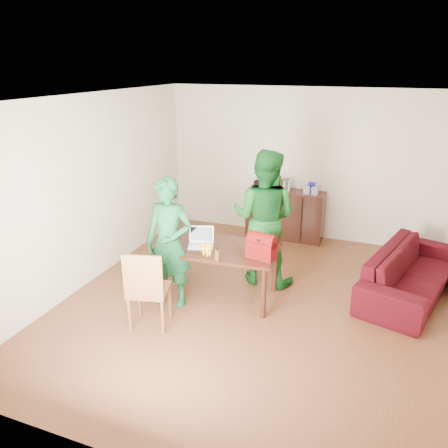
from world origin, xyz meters
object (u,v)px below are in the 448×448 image
at_px(sofa, 411,272).
at_px(person_near, 169,243).
at_px(table, 219,253).
at_px(person_far, 264,218).
at_px(chair, 150,303).
at_px(bottle, 217,255).
at_px(red_bag, 262,248).
at_px(laptop, 201,243).

bearing_deg(sofa, person_near, 131.59).
xyz_separation_m(table, person_near, (-0.53, -0.41, 0.23)).
distance_m(person_far, sofa, 2.19).
xyz_separation_m(chair, person_far, (0.96, 1.66, 0.69)).
xyz_separation_m(bottle, sofa, (2.35, 1.43, -0.50)).
xyz_separation_m(chair, red_bag, (1.16, 0.87, 0.57)).
bearing_deg(person_far, red_bag, 106.50).
bearing_deg(table, bottle, -74.59).
relative_size(table, red_bag, 4.58).
bearing_deg(person_far, table, 59.67).
height_order(chair, person_far, person_far).
relative_size(person_far, bottle, 12.05).
bearing_deg(table, sofa, 18.87).
relative_size(bottle, sofa, 0.07).
bearing_deg(laptop, sofa, 2.89).
height_order(table, bottle, bottle).
distance_m(bottle, red_bag, 0.57).
xyz_separation_m(person_far, laptop, (-0.67, -0.74, -0.20)).
height_order(person_far, red_bag, person_far).
bearing_deg(chair, red_bag, 22.21).
relative_size(person_near, person_far, 0.88).
bearing_deg(sofa, table, 128.65).
relative_size(laptop, bottle, 2.38).
relative_size(chair, red_bag, 2.90).
height_order(person_near, bottle, person_near).
distance_m(person_far, red_bag, 0.83).
height_order(person_far, sofa, person_far).
relative_size(chair, person_far, 0.52).
height_order(table, chair, chair).
distance_m(person_near, bottle, 0.67).
height_order(table, laptop, laptop).
relative_size(table, chair, 1.58).
height_order(person_near, person_far, person_far).
distance_m(laptop, red_bag, 0.88).
bearing_deg(table, chair, -121.98).
xyz_separation_m(red_bag, sofa, (1.86, 1.15, -0.55)).
xyz_separation_m(laptop, sofa, (2.73, 1.10, -0.46)).
bearing_deg(chair, table, 47.20).
relative_size(laptop, sofa, 0.18).
height_order(laptop, sofa, laptop).
distance_m(table, bottle, 0.46).
relative_size(table, bottle, 9.96).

